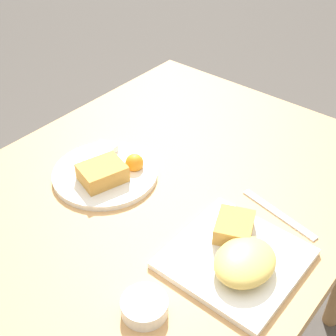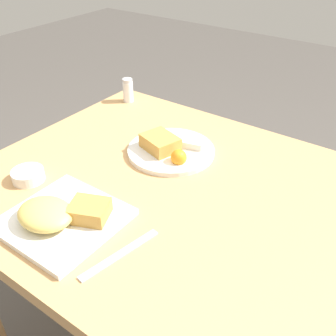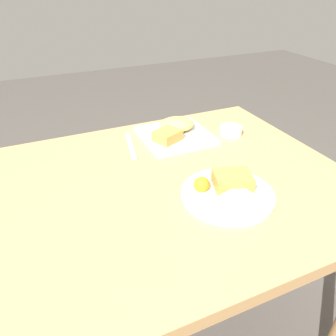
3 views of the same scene
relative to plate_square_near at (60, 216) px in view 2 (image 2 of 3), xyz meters
The scene contains 6 objects.
dining_table 0.30m from the plate_square_near, 65.74° to the left, with size 1.00×0.83×0.73m.
plate_square_near is the anchor object (origin of this frame).
plate_oval_far 0.38m from the plate_square_near, 86.27° to the left, with size 0.25×0.25×0.05m.
sauce_ramekin 0.21m from the plate_square_near, 161.61° to the left, with size 0.08×0.08×0.03m.
salt_shaker 0.66m from the plate_square_near, 117.31° to the left, with size 0.04×0.04×0.08m.
butter_knife 0.17m from the plate_square_near, ahead, with size 0.05×0.19×0.00m.
Camera 2 is at (0.46, -0.65, 1.32)m, focal length 42.00 mm.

